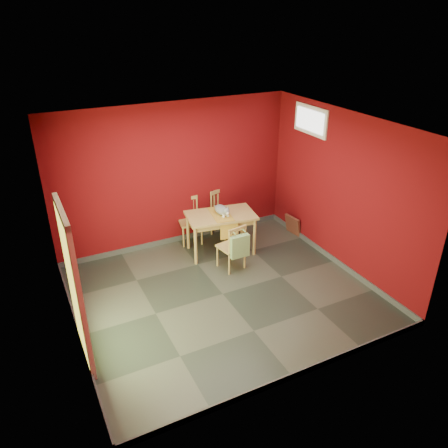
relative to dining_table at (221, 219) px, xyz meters
name	(u,v)px	position (x,y,z in m)	size (l,w,h in m)	color
ground	(223,294)	(-0.58, -1.24, -0.67)	(4.50, 4.50, 0.00)	#2D342D
room_shell	(223,291)	(-0.58, -1.24, -0.62)	(4.50, 4.50, 4.50)	#610A0E
doorway	(73,284)	(-2.81, -1.64, 0.45)	(0.06, 1.01, 2.13)	#B7D838
window	(311,120)	(1.65, -0.24, 1.68)	(0.05, 0.90, 0.50)	white
outlet_plate	(249,212)	(1.02, 0.75, -0.37)	(0.08, 0.01, 0.12)	silver
dining_table	(221,219)	(0.00, 0.00, 0.00)	(1.33, 0.91, 0.77)	tan
table_runner	(224,219)	(0.00, -0.11, 0.04)	(0.43, 0.73, 0.35)	#B48A2E
chair_far_left	(190,220)	(-0.35, 0.65, -0.22)	(0.48, 0.48, 0.89)	tan
chair_far_right	(223,212)	(0.36, 0.63, -0.20)	(0.56, 0.56, 0.93)	tan
chair_near	(233,246)	(-0.08, -0.62, -0.24)	(0.46, 0.46, 0.85)	tan
tote_bag	(240,246)	(-0.05, -0.82, -0.14)	(0.34, 0.20, 0.47)	#759B63
cat	(222,208)	(0.03, 0.02, 0.21)	(0.23, 0.44, 0.22)	slate
picture_frame	(293,225)	(1.61, -0.02, -0.48)	(0.17, 0.41, 0.39)	brown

